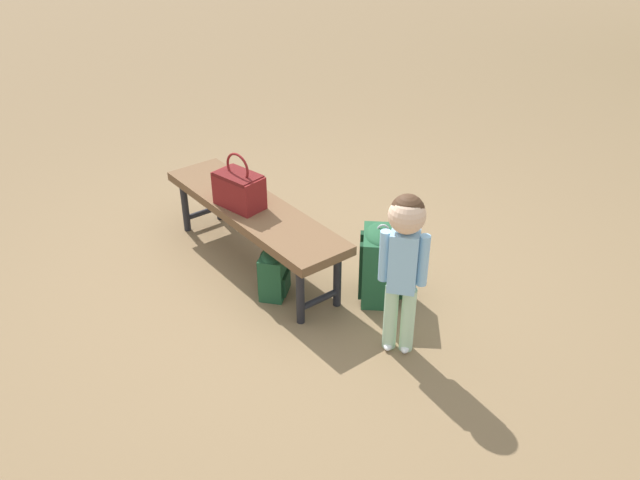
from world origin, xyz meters
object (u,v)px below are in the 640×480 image
(backpack_large, at_px, (382,261))
(backpack_small, at_px, (273,273))
(park_bench, at_px, (253,213))
(handbag, at_px, (239,188))
(child_standing, at_px, (404,251))

(backpack_large, distance_m, backpack_small, 0.67)
(park_bench, xyz_separation_m, handbag, (-0.04, -0.07, 0.18))
(child_standing, xyz_separation_m, backpack_large, (-0.43, 0.24, -0.38))
(child_standing, height_order, backpack_small, child_standing)
(park_bench, relative_size, handbag, 4.39)
(child_standing, distance_m, backpack_large, 0.63)
(park_bench, xyz_separation_m, child_standing, (1.21, 0.21, 0.25))
(backpack_large, bearing_deg, backpack_small, -127.12)
(handbag, height_order, child_standing, child_standing)
(handbag, bearing_deg, backpack_small, -3.17)
(park_bench, height_order, backpack_small, park_bench)
(park_bench, relative_size, backpack_large, 3.09)
(handbag, distance_m, backpack_small, 0.59)
(handbag, height_order, backpack_small, handbag)
(handbag, xyz_separation_m, child_standing, (1.26, 0.27, 0.07))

